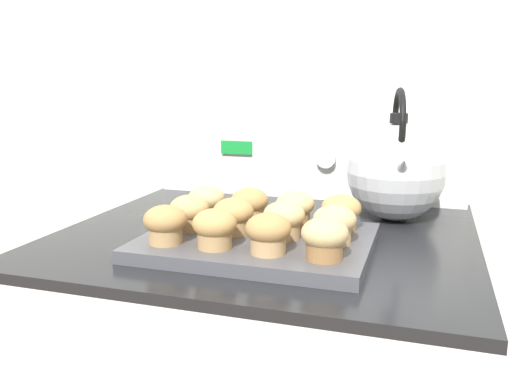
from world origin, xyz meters
TOP-DOWN VIEW (x-y plane):
  - wall_back at (0.00, 0.74)m, footprint 8.00×0.05m
  - control_panel at (0.00, 0.69)m, footprint 0.75×0.07m
  - muffin_pan at (0.01, 0.26)m, footprint 0.38×0.30m
  - muffin_r0_c0 at (-0.12, 0.17)m, footprint 0.07×0.07m
  - muffin_r0_c1 at (-0.03, 0.17)m, footprint 0.07×0.07m
  - muffin_r0_c2 at (0.06, 0.17)m, footprint 0.07×0.07m
  - muffin_r0_c3 at (0.15, 0.17)m, footprint 0.07×0.07m
  - muffin_r1_c0 at (-0.11, 0.25)m, footprint 0.07×0.07m
  - muffin_r1_c1 at (-0.03, 0.26)m, footprint 0.07×0.07m
  - muffin_r1_c2 at (0.06, 0.26)m, footprint 0.07×0.07m
  - muffin_r1_c3 at (0.15, 0.25)m, footprint 0.07×0.07m
  - muffin_r2_c0 at (-0.12, 0.34)m, footprint 0.07×0.07m
  - muffin_r2_c1 at (-0.03, 0.34)m, footprint 0.07×0.07m
  - muffin_r2_c2 at (0.06, 0.34)m, footprint 0.07×0.07m
  - muffin_r2_c3 at (0.14, 0.34)m, footprint 0.07×0.07m
  - tea_kettle at (0.22, 0.53)m, footprint 0.20×0.24m

SIDE VIEW (x-z plane):
  - muffin_pan at x=0.01m, z-range 0.92..0.94m
  - muffin_r0_c0 at x=-0.12m, z-range 0.94..1.00m
  - muffin_r0_c1 at x=-0.03m, z-range 0.94..1.00m
  - muffin_r0_c2 at x=0.06m, z-range 0.94..1.00m
  - muffin_r0_c3 at x=0.15m, z-range 0.94..1.00m
  - muffin_r1_c0 at x=-0.11m, z-range 0.94..1.00m
  - muffin_r1_c1 at x=-0.03m, z-range 0.94..1.00m
  - muffin_r1_c2 at x=0.06m, z-range 0.94..1.00m
  - muffin_r1_c3 at x=0.15m, z-range 0.94..1.00m
  - muffin_r2_c0 at x=-0.12m, z-range 0.94..1.00m
  - muffin_r2_c1 at x=-0.03m, z-range 0.94..1.00m
  - muffin_r2_c2 at x=0.06m, z-range 0.94..1.00m
  - muffin_r2_c3 at x=0.14m, z-range 0.94..1.00m
  - control_panel at x=0.00m, z-range 0.92..1.12m
  - tea_kettle at x=0.22m, z-range 0.89..1.15m
  - wall_back at x=0.00m, z-range 0.00..2.40m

